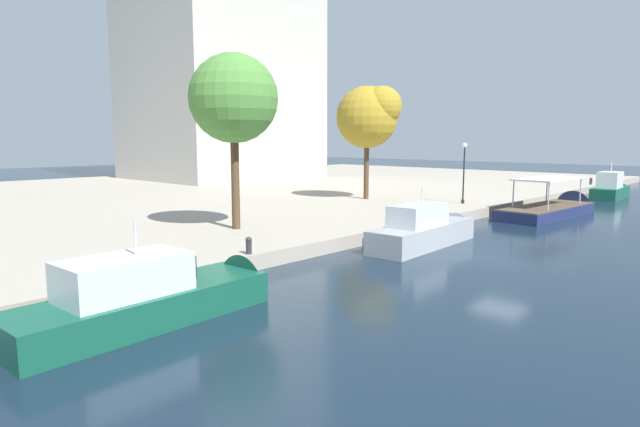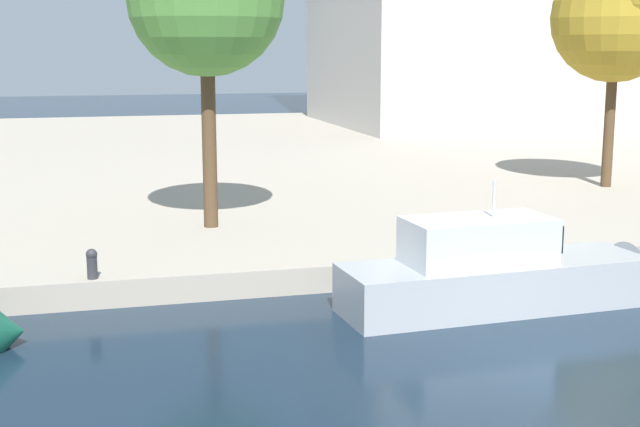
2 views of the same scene
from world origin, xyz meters
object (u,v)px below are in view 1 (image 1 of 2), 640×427
(motor_yacht_2, at_px, (427,233))
(tree_1, at_px, (231,97))
(tour_boat_3, at_px, (553,211))
(mooring_bollard_2, at_px, (591,181))
(tree_2, at_px, (371,115))
(lamp_post, at_px, (464,166))
(mooring_bollard_1, at_px, (249,245))
(motor_yacht_1, at_px, (160,300))
(motor_yacht_4, at_px, (611,190))

(motor_yacht_2, relative_size, tree_1, 0.94)
(tour_boat_3, xyz_separation_m, mooring_bollard_2, (23.31, 4.12, 0.80))
(tree_1, bearing_deg, tree_2, 12.38)
(lamp_post, bearing_deg, tree_2, 109.47)
(tour_boat_3, distance_m, mooring_bollard_1, 27.49)
(tour_boat_3, xyz_separation_m, mooring_bollard_1, (-27.23, 3.66, 0.80))
(tour_boat_3, bearing_deg, motor_yacht_1, -177.61)
(motor_yacht_2, distance_m, tree_1, 13.27)
(motor_yacht_4, height_order, tree_2, tree_2)
(mooring_bollard_1, distance_m, mooring_bollard_2, 50.54)
(tree_2, bearing_deg, mooring_bollard_2, -17.60)
(mooring_bollard_2, bearing_deg, tree_1, 173.43)
(motor_yacht_2, relative_size, motor_yacht_4, 1.20)
(tour_boat_3, relative_size, tree_2, 1.22)
(motor_yacht_2, bearing_deg, mooring_bollard_1, 161.89)
(mooring_bollard_1, bearing_deg, motor_yacht_1, -154.01)
(motor_yacht_2, xyz_separation_m, mooring_bollard_1, (-10.45, 2.76, 0.50))
(tree_1, bearing_deg, motor_yacht_1, -138.09)
(lamp_post, distance_m, tree_1, 21.03)
(motor_yacht_1, xyz_separation_m, lamp_post, (30.12, 5.32, 3.08))
(tree_1, bearing_deg, motor_yacht_2, -51.96)
(motor_yacht_4, height_order, mooring_bollard_2, motor_yacht_4)
(motor_yacht_1, relative_size, mooring_bollard_1, 12.11)
(tree_1, distance_m, tree_2, 18.05)
(motor_yacht_1, distance_m, motor_yacht_2, 16.62)
(tree_1, bearing_deg, lamp_post, -9.93)
(mooring_bollard_1, relative_size, lamp_post, 0.16)
(lamp_post, bearing_deg, mooring_bollard_1, -174.49)
(tour_boat_3, bearing_deg, tree_1, 161.48)
(motor_yacht_1, height_order, mooring_bollard_2, motor_yacht_1)
(motor_yacht_2, xyz_separation_m, lamp_post, (13.51, 5.07, 3.08))
(mooring_bollard_2, height_order, tree_1, tree_1)
(motor_yacht_1, relative_size, mooring_bollard_2, 12.11)
(tour_boat_3, xyz_separation_m, tree_2, (-5.89, 13.39, 7.54))
(motor_yacht_2, distance_m, lamp_post, 14.75)
(motor_yacht_1, height_order, tree_1, tree_1)
(motor_yacht_4, bearing_deg, tree_2, 146.60)
(motor_yacht_4, height_order, tree_1, tree_1)
(mooring_bollard_1, bearing_deg, tour_boat_3, -7.66)
(motor_yacht_2, bearing_deg, mooring_bollard_2, 1.27)
(motor_yacht_2, distance_m, motor_yacht_4, 33.27)
(motor_yacht_1, distance_m, tour_boat_3, 33.40)
(tour_boat_3, distance_m, lamp_post, 7.61)
(mooring_bollard_1, bearing_deg, tree_1, 57.66)
(motor_yacht_1, xyz_separation_m, motor_yacht_2, (16.61, 0.25, 0.00))
(motor_yacht_1, height_order, motor_yacht_2, motor_yacht_1)
(tour_boat_3, bearing_deg, mooring_bollard_1, 175.85)
(motor_yacht_4, relative_size, tree_1, 0.78)
(motor_yacht_4, height_order, lamp_post, lamp_post)
(tour_boat_3, distance_m, mooring_bollard_2, 23.68)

